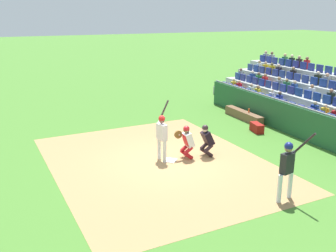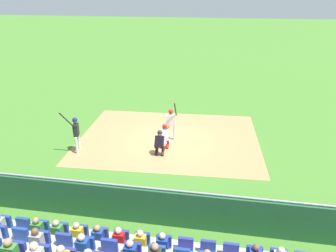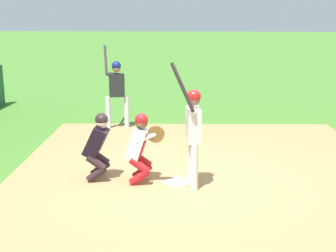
{
  "view_description": "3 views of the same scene",
  "coord_description": "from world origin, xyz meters",
  "px_view_note": "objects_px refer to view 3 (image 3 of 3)",
  "views": [
    {
      "loc": [
        -12.16,
        5.52,
        5.36
      ],
      "look_at": [
        0.26,
        -0.02,
        1.28
      ],
      "focal_mm": 40.97,
      "sensor_mm": 36.0,
      "label": 1
    },
    {
      "loc": [
        2.6,
        -15.0,
        7.46
      ],
      "look_at": [
        0.16,
        -0.75,
        1.24
      ],
      "focal_mm": 34.11,
      "sensor_mm": 36.0,
      "label": 2
    },
    {
      "loc": [
        8.05,
        0.33,
        2.99
      ],
      "look_at": [
        0.18,
        -0.16,
        1.11
      ],
      "focal_mm": 50.05,
      "sensor_mm": 36.0,
      "label": 3
    }
  ],
  "objects_px": {
    "home_plate_marker": "(177,182)",
    "catcher_crouching": "(140,144)",
    "batter_at_plate": "(193,127)",
    "on_deck_batter": "(116,87)",
    "home_plate_umpire": "(98,143)"
  },
  "relations": [
    {
      "from": "catcher_crouching",
      "to": "home_plate_umpire",
      "type": "bearing_deg",
      "value": -98.0
    },
    {
      "from": "on_deck_batter",
      "to": "home_plate_marker",
      "type": "bearing_deg",
      "value": 23.3
    },
    {
      "from": "home_plate_marker",
      "to": "on_deck_batter",
      "type": "distance_m",
      "value": 4.71
    },
    {
      "from": "home_plate_marker",
      "to": "on_deck_batter",
      "type": "xyz_separation_m",
      "value": [
        -4.21,
        -1.81,
        1.11
      ]
    },
    {
      "from": "batter_at_plate",
      "to": "home_plate_umpire",
      "type": "relative_size",
      "value": 1.75
    },
    {
      "from": "home_plate_marker",
      "to": "batter_at_plate",
      "type": "xyz_separation_m",
      "value": [
        0.14,
        0.28,
        1.08
      ]
    },
    {
      "from": "catcher_crouching",
      "to": "on_deck_batter",
      "type": "relative_size",
      "value": 0.6
    },
    {
      "from": "catcher_crouching",
      "to": "home_plate_umpire",
      "type": "distance_m",
      "value": 0.8
    },
    {
      "from": "home_plate_marker",
      "to": "batter_at_plate",
      "type": "height_order",
      "value": "batter_at_plate"
    },
    {
      "from": "home_plate_marker",
      "to": "catcher_crouching",
      "type": "bearing_deg",
      "value": -91.32
    },
    {
      "from": "batter_at_plate",
      "to": "catcher_crouching",
      "type": "relative_size",
      "value": 1.71
    },
    {
      "from": "home_plate_umpire",
      "to": "home_plate_marker",
      "type": "bearing_deg",
      "value": 85.05
    },
    {
      "from": "home_plate_marker",
      "to": "on_deck_batter",
      "type": "height_order",
      "value": "on_deck_batter"
    },
    {
      "from": "batter_at_plate",
      "to": "home_plate_umpire",
      "type": "bearing_deg",
      "value": -98.65
    },
    {
      "from": "batter_at_plate",
      "to": "on_deck_batter",
      "type": "relative_size",
      "value": 1.02
    }
  ]
}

